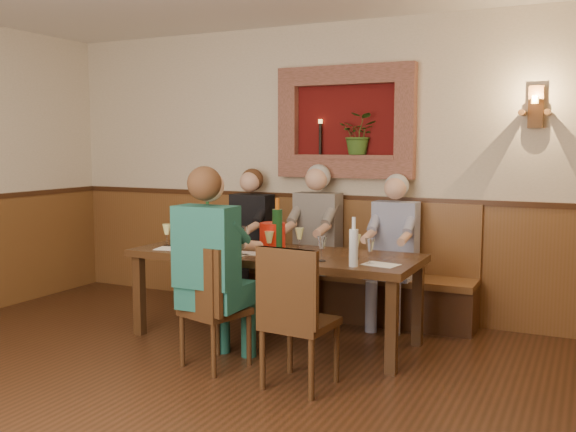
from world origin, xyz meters
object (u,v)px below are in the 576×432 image
spittoon_bucket (272,237)px  dining_table (275,261)px  person_bench_left (248,251)px  wine_bottle_green_a (277,230)px  wine_bottle_green_b (208,227)px  bench (318,280)px  water_bottle (354,247)px  person_chair_front (214,284)px  person_bench_right (392,264)px  person_bench_mid (314,254)px  chair_near_right (299,346)px  chair_near_left (214,331)px

spittoon_bucket → dining_table: bearing=31.3°
person_bench_left → wine_bottle_green_a: (0.77, -0.88, 0.36)m
wine_bottle_green_b → wine_bottle_green_a: bearing=-12.7°
bench → water_bottle: 1.61m
person_chair_front → person_bench_right: bearing=61.7°
person_bench_mid → wine_bottle_green_b: person_bench_mid is taller
chair_near_right → person_bench_left: bearing=132.6°
dining_table → person_bench_left: (-0.72, 0.84, -0.10)m
chair_near_right → wine_bottle_green_a: wine_bottle_green_a is taller
person_bench_left → wine_bottle_green_b: size_ratio=3.66×
spittoon_bucket → wine_bottle_green_a: wine_bottle_green_a is taller
bench → wine_bottle_green_a: 1.17m
person_bench_left → spittoon_bucket: (0.71, -0.85, 0.29)m
person_bench_mid → dining_table: bearing=-89.7°
dining_table → chair_near_left: chair_near_left is taller
dining_table → bench: bench is taller
chair_near_right → person_bench_left: (-1.34, 1.71, 0.29)m
spittoon_bucket → person_bench_left: bearing=129.9°
person_chair_front → spittoon_bucket: size_ratio=6.11×
person_bench_left → bench: bearing=8.3°
bench → person_chair_front: 1.75m
person_bench_mid → person_chair_front: size_ratio=0.98×
chair_near_left → person_bench_mid: person_bench_mid is taller
wine_bottle_green_b → water_bottle: (1.55, -0.45, -0.01)m
chair_near_right → person_bench_left: person_bench_left is taller
person_bench_left → person_chair_front: size_ratio=0.94×
person_bench_mid → wine_bottle_green_a: bearing=-86.5°
spittoon_bucket → wine_bottle_green_b: wine_bottle_green_b is taller
chair_near_right → person_bench_mid: size_ratio=0.67×
person_chair_front → wine_bottle_green_b: person_chair_front is taller
chair_near_left → wine_bottle_green_a: size_ratio=2.04×
person_bench_mid → spittoon_bucket: size_ratio=5.96×
dining_table → person_bench_left: size_ratio=1.72×
dining_table → wine_bottle_green_b: (-0.74, 0.13, 0.23)m
water_bottle → spittoon_bucket: bearing=159.1°
chair_near_left → person_bench_left: 1.76m
person_bench_right → person_bench_mid: bearing=-179.8°
person_bench_mid → water_bottle: person_bench_mid is taller
bench → wine_bottle_green_a: bearing=-87.1°
chair_near_left → person_bench_left: bearing=127.1°
water_bottle → person_bench_mid: bearing=125.0°
person_bench_mid → person_chair_front: bearing=-93.6°
bench → wine_bottle_green_b: (-0.74, -0.81, 0.58)m
water_bottle → bench: bearing=122.6°
spittoon_bucket → wine_bottle_green_b: bearing=169.1°
chair_near_right → person_bench_left: 2.20m
chair_near_right → person_bench_right: (0.14, 1.71, 0.28)m
person_bench_right → water_bottle: (0.05, -1.16, 0.33)m
bench → wine_bottle_green_a: size_ratio=6.63×
wine_bottle_green_a → chair_near_right: bearing=-55.3°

